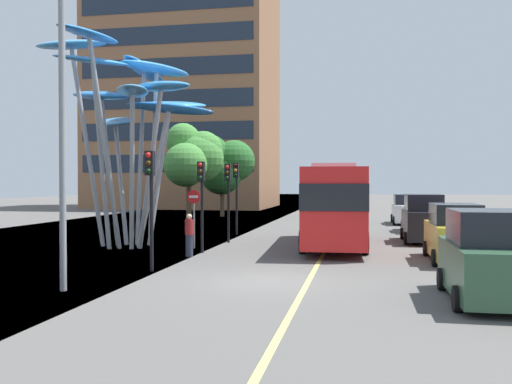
# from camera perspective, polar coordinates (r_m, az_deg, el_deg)

# --- Properties ---
(ground) EXTENTS (120.00, 240.00, 0.10)m
(ground) POSITION_cam_1_polar(r_m,az_deg,el_deg) (16.98, -1.03, -9.10)
(ground) COLOR #54514F
(red_bus) EXTENTS (3.16, 10.37, 3.75)m
(red_bus) POSITION_cam_1_polar(r_m,az_deg,el_deg) (25.76, 7.88, -0.96)
(red_bus) COLOR red
(red_bus) RESTS_ON ground
(leaf_sculpture) EXTENTS (8.61, 8.78, 9.52)m
(leaf_sculpture) POSITION_cam_1_polar(r_m,az_deg,el_deg) (26.48, -12.57, 9.47)
(leaf_sculpture) COLOR #9EA0A5
(leaf_sculpture) RESTS_ON ground
(traffic_light_kerb_near) EXTENTS (0.28, 0.42, 3.95)m
(traffic_light_kerb_near) POSITION_cam_1_polar(r_m,az_deg,el_deg) (18.62, -10.69, 0.74)
(traffic_light_kerb_near) COLOR black
(traffic_light_kerb_near) RESTS_ON ground
(traffic_light_kerb_far) EXTENTS (0.28, 0.42, 3.77)m
(traffic_light_kerb_far) POSITION_cam_1_polar(r_m,az_deg,el_deg) (23.13, -5.58, 0.51)
(traffic_light_kerb_far) COLOR black
(traffic_light_kerb_far) RESTS_ON ground
(traffic_light_island_mid) EXTENTS (0.28, 0.42, 3.79)m
(traffic_light_island_mid) POSITION_cam_1_polar(r_m,az_deg,el_deg) (27.01, -2.87, 0.61)
(traffic_light_island_mid) COLOR black
(traffic_light_island_mid) RESTS_ON ground
(traffic_light_opposite) EXTENTS (0.28, 0.42, 3.98)m
(traffic_light_opposite) POSITION_cam_1_polar(r_m,az_deg,el_deg) (31.04, -2.02, 0.91)
(traffic_light_opposite) COLOR black
(traffic_light_opposite) RESTS_ON ground
(car_parked_near) EXTENTS (2.01, 4.21, 2.25)m
(car_parked_near) POSITION_cam_1_polar(r_m,az_deg,el_deg) (14.96, 22.50, -6.32)
(car_parked_near) COLOR #2D5138
(car_parked_near) RESTS_ON ground
(car_parked_mid) EXTENTS (1.95, 4.44, 2.13)m
(car_parked_mid) POSITION_cam_1_polar(r_m,az_deg,el_deg) (21.99, 19.56, -4.09)
(car_parked_mid) COLOR gold
(car_parked_mid) RESTS_ON ground
(car_parked_far) EXTENTS (2.01, 4.15, 2.34)m
(car_parked_far) POSITION_cam_1_polar(r_m,az_deg,el_deg) (28.50, 16.65, -2.73)
(car_parked_far) COLOR black
(car_parked_far) RESTS_ON ground
(car_side_street) EXTENTS (2.10, 3.84, 2.14)m
(car_side_street) POSITION_cam_1_polar(r_m,az_deg,el_deg) (34.50, 16.40, -2.22)
(car_side_street) COLOR silver
(car_side_street) RESTS_ON ground
(car_far_side) EXTENTS (2.02, 4.39, 2.07)m
(car_far_side) POSITION_cam_1_polar(r_m,az_deg,el_deg) (40.65, 15.06, -1.77)
(car_far_side) COLOR silver
(car_far_side) RESTS_ON ground
(street_lamp) EXTENTS (1.38, 0.44, 8.86)m
(street_lamp) POSITION_cam_1_polar(r_m,az_deg,el_deg) (16.01, -18.30, 10.20)
(street_lamp) COLOR gray
(street_lamp) RESTS_ON ground
(tree_pavement_near) EXTENTS (4.48, 5.28, 7.46)m
(tree_pavement_near) POSITION_cam_1_polar(r_m,az_deg,el_deg) (42.71, -6.29, 3.66)
(tree_pavement_near) COLOR brown
(tree_pavement_near) RESTS_ON ground
(tree_pavement_far) EXTENTS (5.63, 4.41, 6.97)m
(tree_pavement_far) POSITION_cam_1_polar(r_m,az_deg,el_deg) (47.53, -3.56, 2.91)
(tree_pavement_far) COLOR brown
(tree_pavement_far) RESTS_ON ground
(pedestrian) EXTENTS (0.34, 0.34, 1.68)m
(pedestrian) POSITION_cam_1_polar(r_m,az_deg,el_deg) (22.23, -6.80, -4.38)
(pedestrian) COLOR #2D3342
(pedestrian) RESTS_ON ground
(no_entry_sign) EXTENTS (0.60, 0.12, 2.59)m
(no_entry_sign) POSITION_cam_1_polar(r_m,az_deg,el_deg) (24.88, -6.34, -1.78)
(no_entry_sign) COLOR gray
(no_entry_sign) RESTS_ON ground
(backdrop_building) EXTENTS (20.10, 14.39, 27.02)m
(backdrop_building) POSITION_cam_1_polar(r_m,az_deg,el_deg) (67.44, -7.10, 10.04)
(backdrop_building) COLOR #8E6042
(backdrop_building) RESTS_ON ground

